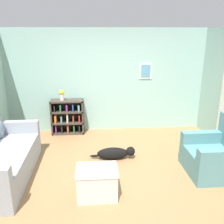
{
  "coord_description": "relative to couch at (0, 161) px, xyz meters",
  "views": [
    {
      "loc": [
        -0.35,
        -4.06,
        2.48
      ],
      "look_at": [
        0.0,
        0.4,
        1.05
      ],
      "focal_mm": 40.0,
      "sensor_mm": 36.0,
      "label": 1
    }
  ],
  "objects": [
    {
      "name": "coffee_table",
      "position": [
        1.68,
        -0.64,
        -0.07
      ],
      "size": [
        0.64,
        0.49,
        0.47
      ],
      "color": "silver",
      "rests_on": "ground_plane"
    },
    {
      "name": "vase",
      "position": [
        0.88,
        2.04,
        0.7
      ],
      "size": [
        0.13,
        0.13,
        0.27
      ],
      "color": "silver",
      "rests_on": "bookshelf"
    },
    {
      "name": "dog",
      "position": [
        2.08,
        0.54,
        -0.19
      ],
      "size": [
        0.93,
        0.22,
        0.25
      ],
      "color": "black",
      "rests_on": "ground_plane"
    },
    {
      "name": "recliner_chair",
      "position": [
        3.88,
        -0.11,
        0.03
      ],
      "size": [
        0.93,
        0.96,
        1.03
      ],
      "color": "slate",
      "rests_on": "ground_plane"
    },
    {
      "name": "bookshelf",
      "position": [
        1.0,
        2.05,
        0.1
      ],
      "size": [
        0.81,
        0.34,
        0.87
      ],
      "color": "#42382D",
      "rests_on": "ground_plane"
    },
    {
      "name": "wall_back",
      "position": [
        2.01,
        2.27,
        0.98
      ],
      "size": [
        5.6,
        0.13,
        2.6
      ],
      "color": "#93BCB2",
      "rests_on": "ground_plane"
    },
    {
      "name": "ground_plane",
      "position": [
        2.0,
        0.02,
        -0.32
      ],
      "size": [
        14.0,
        14.0,
        0.0
      ],
      "primitive_type": "plane",
      "color": "#997047"
    },
    {
      "name": "couch",
      "position": [
        0.0,
        0.0,
        0.0
      ],
      "size": [
        0.9,
        2.05,
        0.85
      ],
      "color": "#9399A3",
      "rests_on": "ground_plane"
    }
  ]
}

